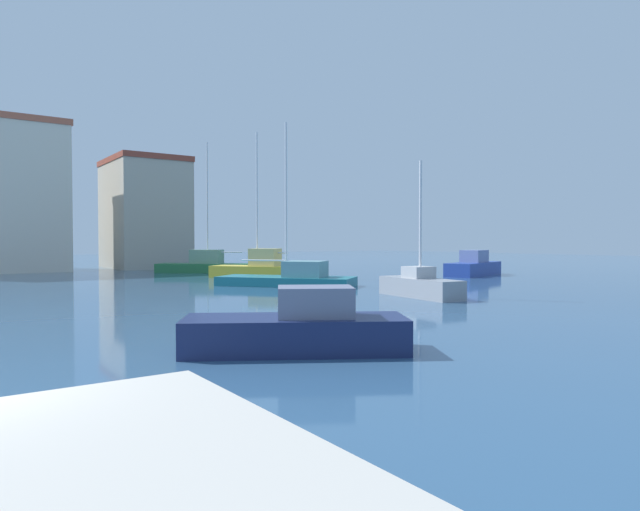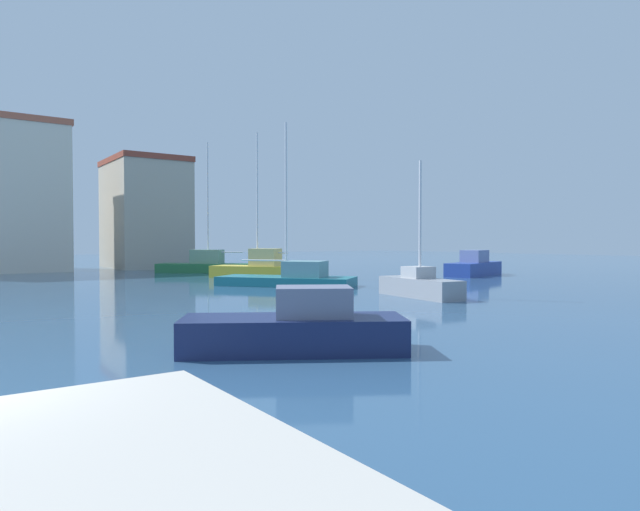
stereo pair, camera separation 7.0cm
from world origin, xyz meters
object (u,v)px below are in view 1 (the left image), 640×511
(sailboat_yellow_far_right, at_px, (259,268))
(sailboat_green_near_pier, at_px, (208,265))
(sailboat_grey_center_channel, at_px, (420,285))
(sailboat_teal_distant_east, at_px, (291,277))
(motorboat_navy_far_left, at_px, (299,329))
(motorboat_blue_mid_harbor, at_px, (474,266))

(sailboat_yellow_far_right, relative_size, sailboat_green_near_pier, 0.97)
(sailboat_grey_center_channel, bearing_deg, sailboat_teal_distant_east, 99.90)
(sailboat_green_near_pier, xyz_separation_m, motorboat_navy_far_left, (-10.91, -30.15, -0.10))
(sailboat_grey_center_channel, height_order, sailboat_teal_distant_east, sailboat_teal_distant_east)
(sailboat_yellow_far_right, height_order, sailboat_grey_center_channel, sailboat_yellow_far_right)
(sailboat_grey_center_channel, distance_m, sailboat_teal_distant_east, 8.61)
(sailboat_green_near_pier, bearing_deg, sailboat_grey_center_channel, -89.77)
(motorboat_navy_far_left, distance_m, sailboat_grey_center_channel, 13.07)
(motorboat_blue_mid_harbor, bearing_deg, motorboat_navy_far_left, -148.08)
(sailboat_yellow_far_right, distance_m, motorboat_blue_mid_harbor, 15.51)
(motorboat_blue_mid_harbor, relative_size, sailboat_teal_distant_east, 0.72)
(sailboat_yellow_far_right, height_order, motorboat_navy_far_left, sailboat_yellow_far_right)
(sailboat_yellow_far_right, bearing_deg, sailboat_green_near_pier, 94.15)
(sailboat_teal_distant_east, bearing_deg, sailboat_grey_center_channel, -80.10)
(sailboat_green_near_pier, relative_size, sailboat_teal_distant_east, 1.13)
(sailboat_yellow_far_right, relative_size, motorboat_navy_far_left, 1.91)
(motorboat_navy_far_left, height_order, sailboat_grey_center_channel, sailboat_grey_center_channel)
(motorboat_blue_mid_harbor, relative_size, sailboat_grey_center_channel, 1.07)
(motorboat_blue_mid_harbor, distance_m, sailboat_teal_distant_east, 15.81)
(sailboat_yellow_far_right, relative_size, motorboat_blue_mid_harbor, 1.51)
(motorboat_blue_mid_harbor, height_order, sailboat_teal_distant_east, sailboat_teal_distant_east)
(sailboat_teal_distant_east, bearing_deg, sailboat_green_near_pier, 84.58)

